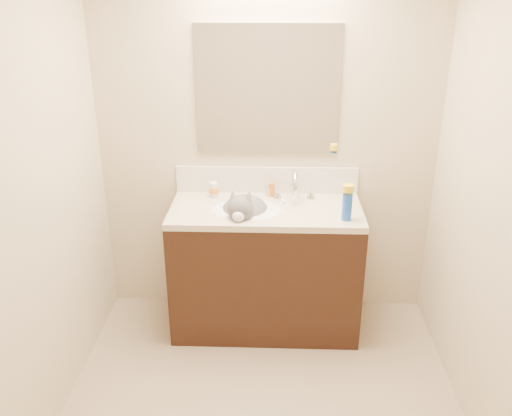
# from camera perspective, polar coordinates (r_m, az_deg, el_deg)

# --- Properties ---
(room_shell) EXTENTS (2.24, 2.54, 2.52)m
(room_shell) POSITION_cam_1_polar(r_m,az_deg,el_deg) (2.25, 0.67, 4.95)
(room_shell) COLOR #BEAD8D
(room_shell) RESTS_ON ground
(vanity_cabinet) EXTENTS (1.20, 0.55, 0.82)m
(vanity_cabinet) POSITION_cam_1_polar(r_m,az_deg,el_deg) (3.58, 1.00, -6.63)
(vanity_cabinet) COLOR black
(vanity_cabinet) RESTS_ON ground
(counter_slab) EXTENTS (1.20, 0.55, 0.04)m
(counter_slab) POSITION_cam_1_polar(r_m,az_deg,el_deg) (3.39, 1.04, -0.30)
(counter_slab) COLOR beige
(counter_slab) RESTS_ON vanity_cabinet
(basin) EXTENTS (0.45, 0.36, 0.14)m
(basin) POSITION_cam_1_polar(r_m,az_deg,el_deg) (3.39, -1.00, -1.25)
(basin) COLOR white
(basin) RESTS_ON vanity_cabinet
(faucet) EXTENTS (0.28, 0.20, 0.21)m
(faucet) POSITION_cam_1_polar(r_m,az_deg,el_deg) (3.48, 4.07, 2.15)
(faucet) COLOR silver
(faucet) RESTS_ON counter_slab
(cat) EXTENTS (0.35, 0.44, 0.33)m
(cat) POSITION_cam_1_polar(r_m,az_deg,el_deg) (3.37, -1.23, -0.51)
(cat) COLOR #504E50
(cat) RESTS_ON basin
(backsplash) EXTENTS (1.20, 0.02, 0.18)m
(backsplash) POSITION_cam_1_polar(r_m,az_deg,el_deg) (3.59, 1.14, 2.98)
(backsplash) COLOR silver
(backsplash) RESTS_ON counter_slab
(mirror) EXTENTS (0.90, 0.02, 0.80)m
(mirror) POSITION_cam_1_polar(r_m,az_deg,el_deg) (3.43, 1.22, 12.26)
(mirror) COLOR white
(mirror) RESTS_ON room_shell
(pill_bottle) EXTENTS (0.07, 0.07, 0.10)m
(pill_bottle) POSITION_cam_1_polar(r_m,az_deg,el_deg) (3.55, -4.45, 1.95)
(pill_bottle) COLOR silver
(pill_bottle) RESTS_ON counter_slab
(pill_label) EXTENTS (0.08, 0.08, 0.04)m
(pill_label) POSITION_cam_1_polar(r_m,az_deg,el_deg) (3.55, -4.45, 1.87)
(pill_label) COLOR orange
(pill_label) RESTS_ON pill_bottle
(silver_jar) EXTENTS (0.06, 0.06, 0.06)m
(silver_jar) POSITION_cam_1_polar(r_m,az_deg,el_deg) (3.56, 1.41, 1.77)
(silver_jar) COLOR #B7B7BC
(silver_jar) RESTS_ON counter_slab
(amber_bottle) EXTENTS (0.04, 0.04, 0.09)m
(amber_bottle) POSITION_cam_1_polar(r_m,az_deg,el_deg) (3.55, 1.65, 1.95)
(amber_bottle) COLOR #CA6317
(amber_bottle) RESTS_ON counter_slab
(toothbrush) EXTENTS (0.05, 0.14, 0.01)m
(toothbrush) POSITION_cam_1_polar(r_m,az_deg,el_deg) (3.43, 3.03, 0.45)
(toothbrush) COLOR silver
(toothbrush) RESTS_ON counter_slab
(toothbrush_head) EXTENTS (0.02, 0.03, 0.02)m
(toothbrush_head) POSITION_cam_1_polar(r_m,az_deg,el_deg) (3.43, 3.03, 0.49)
(toothbrush_head) COLOR #63A1D2
(toothbrush_head) RESTS_ON counter_slab
(spray_can) EXTENTS (0.06, 0.06, 0.16)m
(spray_can) POSITION_cam_1_polar(r_m,az_deg,el_deg) (3.23, 9.55, 0.10)
(spray_can) COLOR blue
(spray_can) RESTS_ON counter_slab
(spray_cap) EXTENTS (0.07, 0.07, 0.04)m
(spray_cap) POSITION_cam_1_polar(r_m,az_deg,el_deg) (3.19, 9.69, 2.08)
(spray_cap) COLOR yellow
(spray_cap) RESTS_ON spray_can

